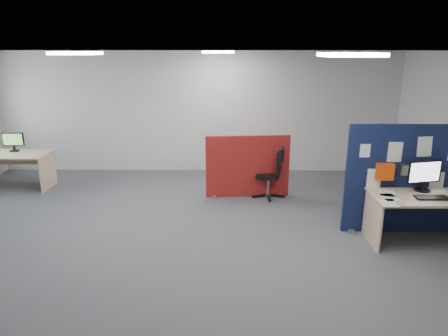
{
  "coord_description": "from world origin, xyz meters",
  "views": [
    {
      "loc": [
        0.7,
        -5.44,
        2.73
      ],
      "look_at": [
        0.63,
        0.34,
        1.0
      ],
      "focal_mm": 32.0,
      "sensor_mm": 36.0,
      "label": 1
    }
  ],
  "objects_px": {
    "red_divider": "(248,167)",
    "monitor_main": "(424,174)",
    "office_chair": "(274,170)",
    "second_desk": "(12,162)",
    "navy_divider": "(412,180)",
    "main_desk": "(429,207)",
    "monitor_second": "(13,141)"
  },
  "relations": [
    {
      "from": "red_divider",
      "to": "monitor_main",
      "type": "bearing_deg",
      "value": -38.55
    },
    {
      "from": "monitor_main",
      "to": "office_chair",
      "type": "bearing_deg",
      "value": 127.82
    },
    {
      "from": "second_desk",
      "to": "office_chair",
      "type": "height_order",
      "value": "office_chair"
    },
    {
      "from": "navy_divider",
      "to": "office_chair",
      "type": "bearing_deg",
      "value": 142.54
    },
    {
      "from": "red_divider",
      "to": "second_desk",
      "type": "bearing_deg",
      "value": 170.08
    },
    {
      "from": "monitor_main",
      "to": "office_chair",
      "type": "xyz_separation_m",
      "value": [
        -1.99,
        1.64,
        -0.44
      ]
    },
    {
      "from": "second_desk",
      "to": "office_chair",
      "type": "xyz_separation_m",
      "value": [
        5.23,
        -0.5,
        -0.0
      ]
    },
    {
      "from": "second_desk",
      "to": "monitor_main",
      "type": "bearing_deg",
      "value": -16.48
    },
    {
      "from": "navy_divider",
      "to": "main_desk",
      "type": "distance_m",
      "value": 0.47
    },
    {
      "from": "red_divider",
      "to": "office_chair",
      "type": "relative_size",
      "value": 1.65
    },
    {
      "from": "red_divider",
      "to": "office_chair",
      "type": "distance_m",
      "value": 0.49
    },
    {
      "from": "navy_divider",
      "to": "main_desk",
      "type": "height_order",
      "value": "navy_divider"
    },
    {
      "from": "navy_divider",
      "to": "red_divider",
      "type": "relative_size",
      "value": 1.29
    },
    {
      "from": "red_divider",
      "to": "monitor_second",
      "type": "xyz_separation_m",
      "value": [
        -4.72,
        0.6,
        0.36
      ]
    },
    {
      "from": "monitor_main",
      "to": "monitor_second",
      "type": "distance_m",
      "value": 7.56
    },
    {
      "from": "navy_divider",
      "to": "second_desk",
      "type": "height_order",
      "value": "navy_divider"
    },
    {
      "from": "navy_divider",
      "to": "main_desk",
      "type": "relative_size",
      "value": 1.23
    },
    {
      "from": "monitor_main",
      "to": "navy_divider",
      "type": "bearing_deg",
      "value": 102.57
    },
    {
      "from": "monitor_main",
      "to": "monitor_second",
      "type": "xyz_separation_m",
      "value": [
        -7.2,
        2.28,
        -0.04
      ]
    },
    {
      "from": "office_chair",
      "to": "red_divider",
      "type": "bearing_deg",
      "value": -169.0
    },
    {
      "from": "navy_divider",
      "to": "red_divider",
      "type": "bearing_deg",
      "value": 147.83
    },
    {
      "from": "navy_divider",
      "to": "monitor_main",
      "type": "xyz_separation_m",
      "value": [
        0.08,
        -0.17,
        0.14
      ]
    },
    {
      "from": "main_desk",
      "to": "monitor_main",
      "type": "distance_m",
      "value": 0.47
    },
    {
      "from": "monitor_second",
      "to": "main_desk",
      "type": "bearing_deg",
      "value": -22.0
    },
    {
      "from": "main_desk",
      "to": "monitor_second",
      "type": "xyz_separation_m",
      "value": [
        -7.24,
        2.46,
        0.39
      ]
    },
    {
      "from": "second_desk",
      "to": "office_chair",
      "type": "relative_size",
      "value": 1.59
    },
    {
      "from": "second_desk",
      "to": "monitor_second",
      "type": "height_order",
      "value": "monitor_second"
    },
    {
      "from": "main_desk",
      "to": "navy_divider",
      "type": "bearing_deg",
      "value": 107.79
    },
    {
      "from": "navy_divider",
      "to": "red_divider",
      "type": "xyz_separation_m",
      "value": [
        -2.4,
        1.51,
        -0.26
      ]
    },
    {
      "from": "main_desk",
      "to": "monitor_second",
      "type": "bearing_deg",
      "value": 161.2
    },
    {
      "from": "red_divider",
      "to": "navy_divider",
      "type": "bearing_deg",
      "value": -36.61
    },
    {
      "from": "second_desk",
      "to": "navy_divider",
      "type": "bearing_deg",
      "value": -15.39
    }
  ]
}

